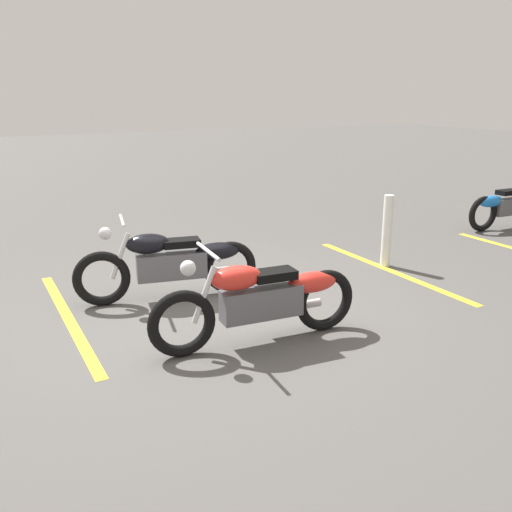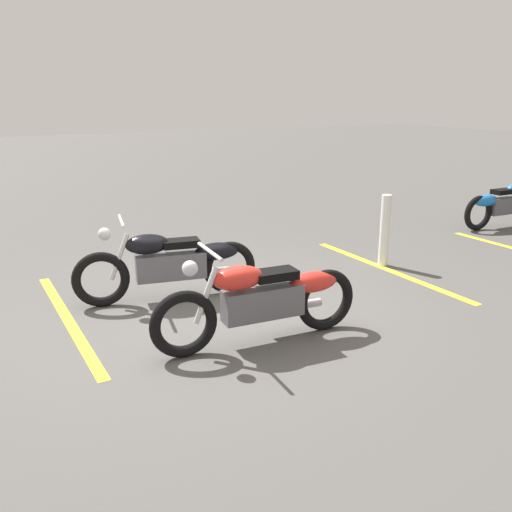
{
  "view_description": "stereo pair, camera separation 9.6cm",
  "coord_description": "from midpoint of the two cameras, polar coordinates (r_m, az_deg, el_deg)",
  "views": [
    {
      "loc": [
        -2.36,
        -5.39,
        2.45
      ],
      "look_at": [
        0.46,
        0.0,
        0.65
      ],
      "focal_mm": 38.98,
      "sensor_mm": 36.0,
      "label": 1
    },
    {
      "loc": [
        -2.44,
        -5.34,
        2.45
      ],
      "look_at": [
        0.46,
        0.0,
        0.65
      ],
      "focal_mm": 38.98,
      "sensor_mm": 36.0,
      "label": 2
    }
  ],
  "objects": [
    {
      "name": "ground_plane",
      "position": [
        6.37,
        -3.28,
        -6.17
      ],
      "size": [
        60.0,
        60.0,
        0.0
      ],
      "primitive_type": "plane",
      "color": "#514F4C"
    },
    {
      "name": "motorcycle_bright_foreground",
      "position": [
        5.58,
        1.14,
        -4.39
      ],
      "size": [
        2.23,
        0.62,
        1.04
      ],
      "rotation": [
        0.0,
        0.0,
        3.07
      ],
      "color": "black",
      "rests_on": "ground"
    },
    {
      "name": "motorcycle_dark_foreground",
      "position": [
        6.81,
        -8.2,
        -0.65
      ],
      "size": [
        2.21,
        0.69,
        1.04
      ],
      "rotation": [
        0.0,
        0.0,
        2.95
      ],
      "color": "black",
      "rests_on": "ground"
    },
    {
      "name": "motorcycle_row_center",
      "position": [
        11.45,
        24.91,
        4.84
      ],
      "size": [
        2.16,
        0.3,
        0.81
      ],
      "rotation": [
        0.0,
        0.0,
        -0.04
      ],
      "color": "black",
      "rests_on": "ground"
    },
    {
      "name": "bollard_post",
      "position": [
        8.24,
        13.62,
        2.5
      ],
      "size": [
        0.14,
        0.14,
        1.05
      ],
      "primitive_type": "cylinder",
      "color": "white",
      "rests_on": "ground"
    },
    {
      "name": "parking_stripe_near",
      "position": [
        6.62,
        -18.31,
        -6.07
      ],
      "size": [
        0.16,
        3.2,
        0.01
      ],
      "primitive_type": "cube",
      "rotation": [
        0.0,
        0.0,
        1.58
      ],
      "color": "yellow",
      "rests_on": "ground"
    },
    {
      "name": "parking_stripe_mid",
      "position": [
        8.18,
        13.86,
        -1.41
      ],
      "size": [
        0.16,
        3.2,
        0.01
      ],
      "primitive_type": "cube",
      "rotation": [
        0.0,
        0.0,
        1.58
      ],
      "color": "yellow",
      "rests_on": "ground"
    }
  ]
}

